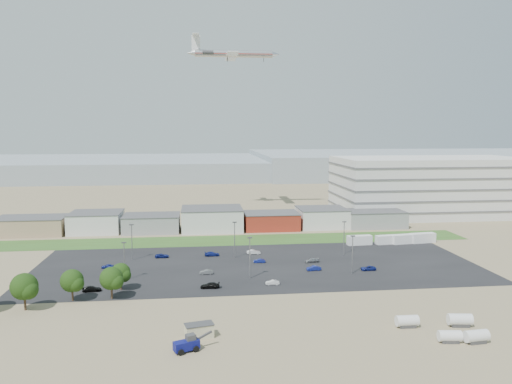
{
  "coord_description": "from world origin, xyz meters",
  "views": [
    {
      "loc": [
        -10.86,
        -112.2,
        36.59
      ],
      "look_at": [
        4.76,
        22.0,
        19.96
      ],
      "focal_mm": 35.0,
      "sensor_mm": 36.0,
      "label": 1
    }
  ],
  "objects": [
    {
      "name": "telehandler",
      "position": [
        -13.21,
        -32.17,
        1.42
      ],
      "size": [
        7.18,
        4.72,
        2.85
      ],
      "primitive_type": null,
      "rotation": [
        0.0,
        0.0,
        0.39
      ],
      "color": "#0B0F5D",
      "rests_on": "ground"
    },
    {
      "name": "storage_tank_sw",
      "position": [
        32.19,
        -33.76,
        1.17
      ],
      "size": [
        4.11,
        2.42,
        2.34
      ],
      "primitive_type": null,
      "rotation": [
        0.0,
        0.0,
        -0.13
      ],
      "color": "silver",
      "rests_on": "ground"
    },
    {
      "name": "lightpole_back_m",
      "position": [
        -0.68,
        28.72,
        5.28
      ],
      "size": [
        1.24,
        0.52,
        10.55
      ],
      "primitive_type": null,
      "color": "slate",
      "rests_on": "ground"
    },
    {
      "name": "lightpole_back_l",
      "position": [
        -29.86,
        29.65,
        5.15
      ],
      "size": [
        1.21,
        0.5,
        10.3
      ],
      "primitive_type": null,
      "color": "slate",
      "rests_on": "ground"
    },
    {
      "name": "airliner",
      "position": [
        5.32,
        110.65,
        70.0
      ],
      "size": [
        41.64,
        28.72,
        12.18
      ],
      "primitive_type": null,
      "rotation": [
        0.0,
        0.0,
        -0.02
      ],
      "color": "silver"
    },
    {
      "name": "lightpole_front_m",
      "position": [
        1.57,
        7.95,
        5.23
      ],
      "size": [
        1.23,
        0.51,
        10.45
      ],
      "primitive_type": null,
      "color": "slate",
      "rests_on": "ground"
    },
    {
      "name": "parked_car_7",
      "position": [
        5.78,
        22.44,
        0.55
      ],
      "size": [
        3.41,
        1.48,
        1.09
      ],
      "primitive_type": "imported",
      "rotation": [
        0.0,
        0.0,
        -1.67
      ],
      "color": "navy",
      "rests_on": "ground"
    },
    {
      "name": "ground",
      "position": [
        0.0,
        0.0,
        0.0
      ],
      "size": [
        700.0,
        700.0,
        0.0
      ],
      "primitive_type": "plane",
      "color": "#847454",
      "rests_on": "ground"
    },
    {
      "name": "storage_tank_ne",
      "position": [
        37.69,
        -27.12,
        1.32
      ],
      "size": [
        4.66,
        2.78,
        2.64
      ],
      "primitive_type": null,
      "rotation": [
        0.0,
        0.0,
        -0.14
      ],
      "color": "silver",
      "rests_on": "ground"
    },
    {
      "name": "parking_lot",
      "position": [
        5.0,
        20.0,
        0.01
      ],
      "size": [
        120.0,
        50.0,
        0.01
      ],
      "primitive_type": "cube",
      "color": "black",
      "rests_on": "ground"
    },
    {
      "name": "box_trailer_b",
      "position": [
        49.9,
        40.78,
        1.41
      ],
      "size": [
        7.79,
        3.32,
        2.83
      ],
      "primitive_type": null,
      "rotation": [
        0.0,
        0.0,
        0.13
      ],
      "color": "silver",
      "rests_on": "ground"
    },
    {
      "name": "box_trailer_d",
      "position": [
        62.3,
        41.29,
        1.56
      ],
      "size": [
        8.6,
        3.66,
        3.12
      ],
      "primitive_type": null,
      "rotation": [
        0.0,
        0.0,
        0.13
      ],
      "color": "silver",
      "rests_on": "ground"
    },
    {
      "name": "storage_tank_nw",
      "position": [
        27.64,
        -26.38,
        1.24
      ],
      "size": [
        4.16,
        2.11,
        2.48
      ],
      "primitive_type": null,
      "rotation": [
        0.0,
        0.0,
        -0.01
      ],
      "color": "silver",
      "rests_on": "ground"
    },
    {
      "name": "storage_tank_se",
      "position": [
        36.67,
        -34.48,
        1.25
      ],
      "size": [
        4.36,
        2.49,
        2.5
      ],
      "primitive_type": null,
      "rotation": [
        0.0,
        0.0,
        0.1
      ],
      "color": "silver",
      "rests_on": "ground"
    },
    {
      "name": "box_trailer_a",
      "position": [
        40.57,
        40.67,
        1.49
      ],
      "size": [
        8.13,
        3.07,
        2.99
      ],
      "primitive_type": null,
      "rotation": [
        0.0,
        0.0,
        0.07
      ],
      "color": "silver",
      "rests_on": "ground"
    },
    {
      "name": "tree_right",
      "position": [
        -30.04,
        -3.72,
        4.03
      ],
      "size": [
        5.37,
        5.37,
        8.06
      ],
      "primitive_type": null,
      "color": "#17330E",
      "rests_on": "ground"
    },
    {
      "name": "parked_car_6",
      "position": [
        -7.15,
        31.51,
        0.63
      ],
      "size": [
        4.4,
        1.93,
        1.26
      ],
      "primitive_type": "imported",
      "rotation": [
        0.0,
        0.0,
        1.61
      ],
      "color": "navy",
      "rests_on": "ground"
    },
    {
      "name": "parked_car_4",
      "position": [
        -9.16,
        12.87,
        0.57
      ],
      "size": [
        3.49,
        1.28,
        1.14
      ],
      "primitive_type": "imported",
      "rotation": [
        0.0,
        0.0,
        -1.59
      ],
      "color": "#595B5E",
      "rests_on": "ground"
    },
    {
      "name": "portable_shed",
      "position": [
        -11.08,
        -26.69,
        1.28
      ],
      "size": [
        5.53,
        3.66,
        2.56
      ],
      "primitive_type": null,
      "rotation": [
        0.0,
        0.0,
        0.21
      ],
      "color": "beige",
      "rests_on": "ground"
    },
    {
      "name": "building_row",
      "position": [
        -17.0,
        71.0,
        4.0
      ],
      "size": [
        170.0,
        20.0,
        8.0
      ],
      "primitive_type": null,
      "color": "silver",
      "rests_on": "ground"
    },
    {
      "name": "parked_car_0",
      "position": [
        33.37,
        11.54,
        0.56
      ],
      "size": [
        4.06,
        1.98,
        1.11
      ],
      "primitive_type": "imported",
      "rotation": [
        0.0,
        0.0,
        -1.54
      ],
      "color": "navy",
      "rests_on": "ground"
    },
    {
      "name": "hills_backdrop",
      "position": [
        40.0,
        315.0,
        4.5
      ],
      "size": [
        700.0,
        200.0,
        9.0
      ],
      "primitive_type": null,
      "color": "gray",
      "rests_on": "ground"
    },
    {
      "name": "parked_car_13",
      "position": [
        6.45,
        2.26,
        0.54
      ],
      "size": [
        3.39,
        1.43,
        1.09
      ],
      "primitive_type": "imported",
      "rotation": [
        0.0,
        0.0,
        -1.66
      ],
      "color": "silver",
      "rests_on": "ground"
    },
    {
      "name": "tree_near",
      "position": [
        -28.96,
        2.38,
        3.58
      ],
      "size": [
        4.78,
        4.78,
        7.17
      ],
      "primitive_type": null,
      "color": "#17330E",
      "rests_on": "ground"
    },
    {
      "name": "lightpole_back_r",
      "position": [
        31.82,
        28.7,
        4.99
      ],
      "size": [
        1.18,
        0.49,
        9.99
      ],
      "primitive_type": null,
      "color": "slate",
      "rests_on": "ground"
    },
    {
      "name": "parked_car_1",
      "position": [
        19.04,
        12.99,
        0.63
      ],
      "size": [
        3.92,
        1.65,
        1.26
      ],
      "primitive_type": "imported",
      "rotation": [
        0.0,
        0.0,
        -1.49
      ],
      "color": "navy",
      "rests_on": "ground"
    },
    {
      "name": "box_trailer_c",
      "position": [
        55.44,
        40.66,
        1.49
      ],
      "size": [
        8.23,
        3.63,
        2.98
      ],
      "primitive_type": null,
      "rotation": [
        0.0,
        0.0,
        0.15
      ],
      "color": "silver",
      "rests_on": "ground"
    },
    {
      "name": "lightpole_front_l",
      "position": [
        -29.16,
        9.97,
        4.78
      ],
      "size": [
        1.12,
        0.47,
        9.55
      ],
      "primitive_type": null,
      "color": "slate",
      "rests_on": "ground"
    },
    {
      "name": "parked_car_3",
      "position": [
        -8.5,
        1.28,
        0.65
      ],
      "size": [
        4.59,
        2.07,
        1.31
      ],
      "primitive_type": "imported",
      "rotation": [
        0.0,
        0.0,
        -1.62
      ],
      "color": "black",
      "rests_on": "ground"
    },
    {
      "name": "parked_car_10",
      "position": [
        -35.47,
        1.97,
        0.62
      ],
      "size": [
        4.43,
        2.12,
        1.25
      ],
      "primitive_type": "imported",
      "rotation": [
        0.0,
        0.0,
        1.66
      ],
      "color": "black",
      "rests_on": "ground"
    },
    {
      "name": "parked_car_9",
      "position": [
        -21.66,
        31.25,
        0.56
      ],
      "size": [
        4.01,
        1.87,
        1.11
      ],
      "primitive_type": "imported",
      "rotation": [
        0.0,
        0.0,
        1.57
      ],
      "color": "navy",
      "rests_on": "ground"
    },
    {
      "name": "parked_car_11",
      "position": [
        5.24,
        32.27,
        0.66
      ],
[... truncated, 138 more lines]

